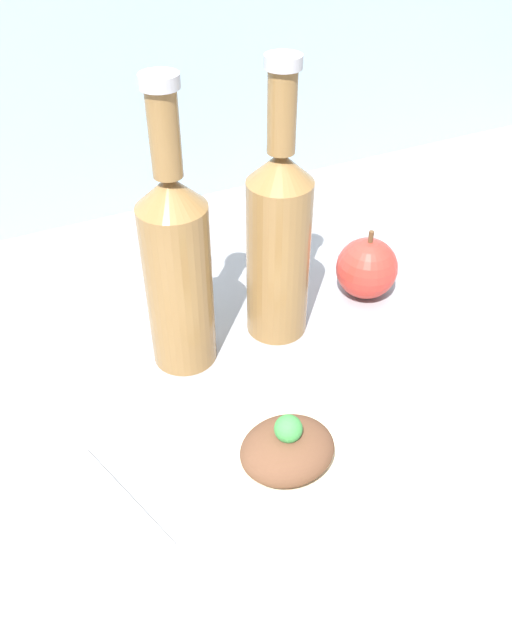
{
  "coord_description": "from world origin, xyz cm",
  "views": [
    {
      "loc": [
        -23.63,
        -34.75,
        48.93
      ],
      "look_at": [
        -3.32,
        6.7,
        11.17
      ],
      "focal_mm": 35.0,
      "sensor_mm": 36.0,
      "label": 1
    }
  ],
  "objects_px": {
    "plated_food": "(287,453)",
    "cider_bottle_right": "(279,240)",
    "cider_bottle_left": "(177,267)",
    "apple": "(367,268)",
    "plate": "(286,471)"
  },
  "relations": [
    {
      "from": "plated_food",
      "to": "cider_bottle_right",
      "type": "relative_size",
      "value": 0.48
    },
    {
      "from": "cider_bottle_right",
      "to": "cider_bottle_left",
      "type": "bearing_deg",
      "value": 180.0
    },
    {
      "from": "apple",
      "to": "cider_bottle_right",
      "type": "bearing_deg",
      "value": -175.81
    },
    {
      "from": "plate",
      "to": "apple",
      "type": "distance_m",
      "value": 0.31
    },
    {
      "from": "cider_bottle_left",
      "to": "cider_bottle_right",
      "type": "bearing_deg",
      "value": 0.0
    },
    {
      "from": "cider_bottle_right",
      "to": "apple",
      "type": "height_order",
      "value": "cider_bottle_right"
    },
    {
      "from": "plated_food",
      "to": "apple",
      "type": "height_order",
      "value": "apple"
    },
    {
      "from": "plate",
      "to": "cider_bottle_left",
      "type": "height_order",
      "value": "cider_bottle_left"
    },
    {
      "from": "plate",
      "to": "cider_bottle_right",
      "type": "bearing_deg",
      "value": 64.8
    },
    {
      "from": "plate",
      "to": "apple",
      "type": "bearing_deg",
      "value": 42.82
    },
    {
      "from": "cider_bottle_left",
      "to": "cider_bottle_right",
      "type": "xyz_separation_m",
      "value": [
        0.12,
        0.0,
        0.0
      ]
    },
    {
      "from": "plate",
      "to": "plated_food",
      "type": "bearing_deg",
      "value": 135.0
    },
    {
      "from": "apple",
      "to": "cider_bottle_left",
      "type": "bearing_deg",
      "value": -177.78
    },
    {
      "from": "plated_food",
      "to": "cider_bottle_left",
      "type": "relative_size",
      "value": 0.48
    },
    {
      "from": "plate",
      "to": "plated_food",
      "type": "distance_m",
      "value": 0.03
    }
  ]
}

